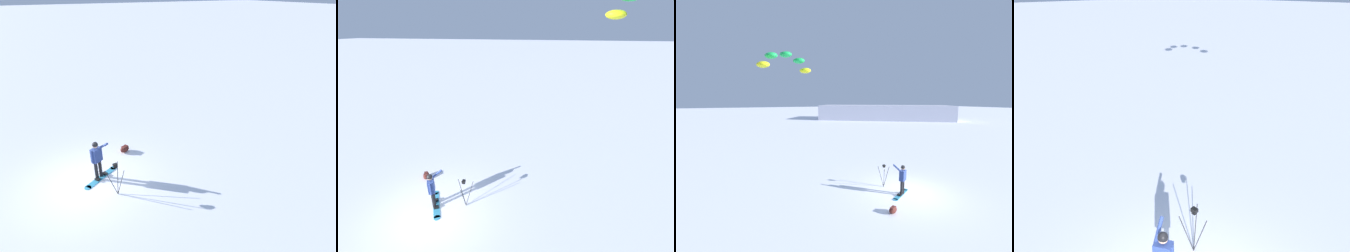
% 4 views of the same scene
% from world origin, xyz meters
% --- Properties ---
extents(ground_plane, '(300.00, 300.00, 0.00)m').
position_xyz_m(ground_plane, '(0.00, 0.00, 0.00)').
color(ground_plane, white).
extents(snowboarder, '(0.59, 0.68, 1.71)m').
position_xyz_m(snowboarder, '(0.10, -0.50, 1.03)').
color(snowboarder, black).
rests_on(snowboarder, ground_plane).
extents(snowboard, '(1.06, 1.60, 0.10)m').
position_xyz_m(snowboard, '(0.08, -0.57, 0.02)').
color(snowboard, teal).
rests_on(snowboard, ground_plane).
extents(traction_kite, '(3.28, 4.73, 1.45)m').
position_xyz_m(traction_kite, '(-8.27, -5.30, 8.24)').
color(traction_kite, yellow).
extents(gear_bag_large, '(0.49, 0.59, 0.32)m').
position_xyz_m(gear_bag_large, '(1.50, -2.16, 0.17)').
color(gear_bag_large, '#4C1E19').
rests_on(gear_bag_large, ground_plane).
extents(camera_tripod, '(0.71, 0.62, 1.37)m').
position_xyz_m(camera_tripod, '(-1.23, -0.81, 0.98)').
color(camera_tripod, '#262628').
rests_on(camera_tripod, ground_plane).
extents(distant_ridge, '(27.30, 34.08, 3.80)m').
position_xyz_m(distant_ridge, '(-38.47, 24.78, 1.90)').
color(distant_ridge, '#ACB0C4').
rests_on(distant_ridge, ground_plane).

